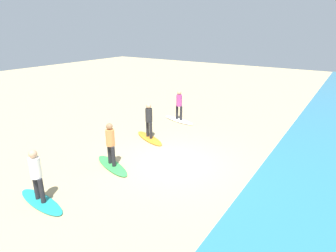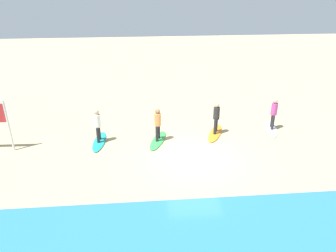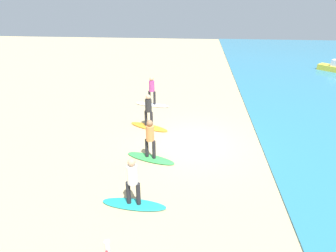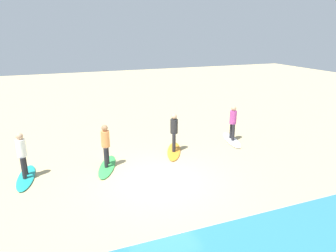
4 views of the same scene
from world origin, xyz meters
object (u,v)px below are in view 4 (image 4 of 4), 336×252
at_px(surfboard_orange, 174,151).
at_px(surfboard_green, 107,166).
at_px(surfboard_white, 232,140).
at_px(surfer_white, 233,120).
at_px(surfboard_teal, 26,177).
at_px(surfer_teal, 22,152).
at_px(surfer_green, 106,142).
at_px(surfer_orange, 174,129).

relative_size(surfboard_orange, surfboard_green, 1.00).
height_order(surfboard_white, surfer_white, surfer_white).
height_order(surfboard_white, surfboard_teal, same).
distance_m(surfboard_orange, surfboard_teal, 5.87).
relative_size(surfboard_white, surfer_white, 1.28).
bearing_deg(surfer_teal, surfer_white, -175.77).
distance_m(surfer_white, surfboard_orange, 3.26).
xyz_separation_m(surfboard_orange, surfer_green, (2.98, 0.51, 0.99)).
height_order(surfer_orange, surfboard_green, surfer_orange).
xyz_separation_m(surfboard_white, surfer_teal, (8.95, 0.66, 0.99)).
distance_m(surfer_white, surfer_green, 6.13).
relative_size(surfboard_teal, surfer_teal, 1.28).
bearing_deg(surfboard_white, surfer_orange, -70.58).
bearing_deg(surfer_orange, surfboard_orange, -116.57).
bearing_deg(surfer_white, surfboard_orange, 5.04).
height_order(surfer_white, surfboard_orange, surfer_white).
xyz_separation_m(surfboard_white, surfboard_orange, (3.09, 0.27, 0.00)).
xyz_separation_m(surfboard_white, surfboard_green, (6.07, 0.78, 0.00)).
bearing_deg(surfboard_orange, surfer_green, -56.00).
xyz_separation_m(surfer_orange, surfboard_teal, (5.86, 0.39, -0.99)).
bearing_deg(surfboard_orange, surfboard_green, -56.00).
bearing_deg(surfboard_green, surfer_teal, -73.18).
bearing_deg(surfer_green, surfer_orange, -170.26).
bearing_deg(surfer_green, surfboard_teal, -2.45).
distance_m(surfer_white, surfboard_teal, 9.03).
height_order(surfer_white, surfboard_teal, surfer_white).
height_order(surfer_orange, surfer_green, same).
xyz_separation_m(surfboard_teal, surfer_teal, (0.00, 0.00, 0.99)).
bearing_deg(surfboard_teal, surfboard_white, 98.90).
distance_m(surfboard_teal, surfer_teal, 0.99).
distance_m(surfer_orange, surfboard_teal, 5.95).
bearing_deg(surfer_orange, surfboard_white, -174.96).
relative_size(surfboard_orange, surfer_orange, 1.28).
bearing_deg(surfer_green, surfboard_green, -153.43).
xyz_separation_m(surfboard_orange, surfboard_green, (2.98, 0.51, 0.00)).
distance_m(surfboard_orange, surfer_teal, 5.95).
height_order(surfer_orange, surfer_teal, same).
distance_m(surfer_orange, surfer_green, 3.03).
bearing_deg(surfboard_teal, surfer_orange, 98.47).
bearing_deg(surfer_white, surfboard_green, 7.36).
distance_m(surfboard_green, surfer_green, 0.99).
xyz_separation_m(surfer_orange, surfboard_green, (2.98, 0.51, -0.99)).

